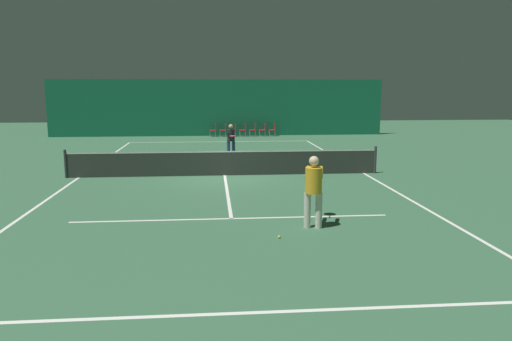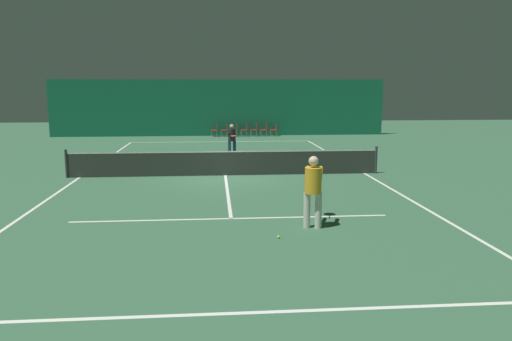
% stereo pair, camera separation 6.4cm
% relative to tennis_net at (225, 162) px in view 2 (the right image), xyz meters
% --- Properties ---
extents(ground_plane, '(60.00, 60.00, 0.00)m').
position_rel_tennis_net_xyz_m(ground_plane, '(0.00, 0.00, -0.51)').
color(ground_plane, '#386647').
extents(backdrop_curtain, '(23.00, 0.12, 3.87)m').
position_rel_tennis_net_xyz_m(backdrop_curtain, '(0.00, 15.73, 1.42)').
color(backdrop_curtain, '#146042').
rests_on(backdrop_curtain, ground).
extents(court_line_baseline_far, '(11.00, 0.10, 0.00)m').
position_rel_tennis_net_xyz_m(court_line_baseline_far, '(0.00, 11.90, -0.51)').
color(court_line_baseline_far, white).
rests_on(court_line_baseline_far, ground).
extents(court_line_baseline_near, '(11.00, 0.10, 0.00)m').
position_rel_tennis_net_xyz_m(court_line_baseline_near, '(0.00, -11.90, -0.51)').
color(court_line_baseline_near, white).
rests_on(court_line_baseline_near, ground).
extents(court_line_service_far, '(8.25, 0.10, 0.00)m').
position_rel_tennis_net_xyz_m(court_line_service_far, '(0.00, 6.40, -0.51)').
color(court_line_service_far, white).
rests_on(court_line_service_far, ground).
extents(court_line_service_near, '(8.25, 0.10, 0.00)m').
position_rel_tennis_net_xyz_m(court_line_service_near, '(0.00, -6.40, -0.51)').
color(court_line_service_near, white).
rests_on(court_line_service_near, ground).
extents(court_line_sideline_left, '(0.10, 23.80, 0.00)m').
position_rel_tennis_net_xyz_m(court_line_sideline_left, '(-5.50, 0.00, -0.51)').
color(court_line_sideline_left, white).
rests_on(court_line_sideline_left, ground).
extents(court_line_sideline_right, '(0.10, 23.80, 0.00)m').
position_rel_tennis_net_xyz_m(court_line_sideline_right, '(5.50, 0.00, -0.51)').
color(court_line_sideline_right, white).
rests_on(court_line_sideline_right, ground).
extents(court_line_centre, '(0.10, 12.80, 0.00)m').
position_rel_tennis_net_xyz_m(court_line_centre, '(0.00, 0.00, -0.51)').
color(court_line_centre, white).
rests_on(court_line_centre, ground).
extents(tennis_net, '(12.00, 0.10, 1.07)m').
position_rel_tennis_net_xyz_m(tennis_net, '(0.00, 0.00, 0.00)').
color(tennis_net, '#2D332D').
rests_on(tennis_net, ground).
extents(player_near, '(0.69, 1.44, 1.76)m').
position_rel_tennis_net_xyz_m(player_near, '(1.95, -7.37, 0.52)').
color(player_near, beige).
rests_on(player_near, ground).
extents(player_far, '(0.42, 1.33, 1.60)m').
position_rel_tennis_net_xyz_m(player_far, '(0.44, 4.97, 0.42)').
color(player_far, navy).
rests_on(player_far, ground).
extents(courtside_chair_0, '(0.44, 0.44, 0.84)m').
position_rel_tennis_net_xyz_m(courtside_chair_0, '(-0.33, 15.18, -0.03)').
color(courtside_chair_0, '#99999E').
rests_on(courtside_chair_0, ground).
extents(courtside_chair_1, '(0.44, 0.44, 0.84)m').
position_rel_tennis_net_xyz_m(courtside_chair_1, '(0.35, 15.18, -0.03)').
color(courtside_chair_1, '#99999E').
rests_on(courtside_chair_1, ground).
extents(courtside_chair_2, '(0.44, 0.44, 0.84)m').
position_rel_tennis_net_xyz_m(courtside_chair_2, '(1.03, 15.18, -0.03)').
color(courtside_chair_2, '#99999E').
rests_on(courtside_chair_2, ground).
extents(courtside_chair_3, '(0.44, 0.44, 0.84)m').
position_rel_tennis_net_xyz_m(courtside_chair_3, '(1.71, 15.18, -0.03)').
color(courtside_chair_3, '#99999E').
rests_on(courtside_chair_3, ground).
extents(courtside_chair_4, '(0.44, 0.44, 0.84)m').
position_rel_tennis_net_xyz_m(courtside_chair_4, '(2.39, 15.18, -0.03)').
color(courtside_chair_4, '#99999E').
rests_on(courtside_chair_4, ground).
extents(courtside_chair_5, '(0.44, 0.44, 0.84)m').
position_rel_tennis_net_xyz_m(courtside_chair_5, '(3.07, 15.18, -0.03)').
color(courtside_chair_5, '#99999E').
rests_on(courtside_chair_5, ground).
extents(courtside_chair_6, '(0.44, 0.44, 0.84)m').
position_rel_tennis_net_xyz_m(courtside_chair_6, '(3.75, 15.18, -0.03)').
color(courtside_chair_6, '#99999E').
rests_on(courtside_chair_6, ground).
extents(tennis_ball, '(0.07, 0.07, 0.07)m').
position_rel_tennis_net_xyz_m(tennis_ball, '(1.01, -8.20, -0.48)').
color(tennis_ball, '#D1DB33').
rests_on(tennis_ball, ground).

